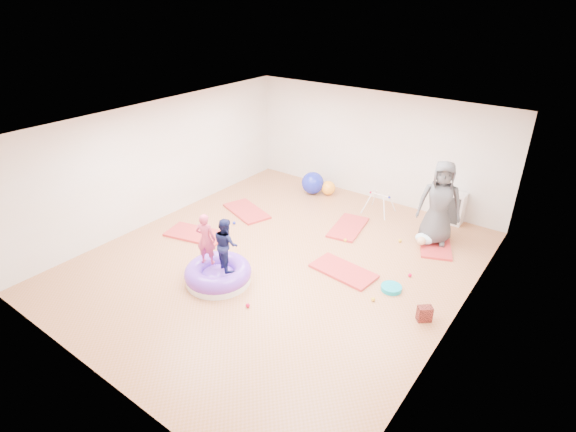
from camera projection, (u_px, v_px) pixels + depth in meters
The scene contains 19 objects.
room at pixel (279, 198), 8.61m from camera, with size 7.01×8.01×2.81m.
gym_mat_front_left at pixel (196, 234), 10.18m from camera, with size 1.34×0.67×0.06m, color #BD3517.
gym_mat_mid_left at pixel (247, 211), 11.23m from camera, with size 1.31×0.66×0.05m, color #BD3517.
gym_mat_center_back at pixel (348, 227), 10.47m from camera, with size 1.27×0.64×0.05m, color #BD3517.
gym_mat_right at pixel (343, 271), 8.85m from camera, with size 1.28×0.64×0.05m, color #BD3517.
gym_mat_rear_right at pixel (435, 244), 9.79m from camera, with size 1.26×0.63×0.05m, color #BD3517.
inflatable_cushion at pixel (218, 274), 8.52m from camera, with size 1.27×1.27×0.40m.
child_pink at pixel (206, 237), 8.33m from camera, with size 0.38×0.25×1.04m, color #C73C5E.
child_navy at pixel (226, 242), 8.17m from camera, with size 0.50×0.39×1.03m, color #121540.
adult_caregiver at pixel (440, 203), 9.44m from camera, with size 0.90×0.59×1.84m, color #404044.
infant at pixel (424, 239), 9.68m from camera, with size 0.40×0.41×0.24m.
ball_pit_balls at pixel (319, 261), 9.14m from camera, with size 4.31×3.79×0.08m.
exercise_ball_blue at pixel (313, 183), 12.15m from camera, with size 0.60×0.60×0.60m, color #1821A9.
exercise_ball_orange at pixel (328, 188), 12.12m from camera, with size 0.39×0.39×0.39m, color orange.
infant_play_gym at pixel (379, 201), 11.04m from camera, with size 0.67×0.64×0.51m.
cube_shelf at pixel (448, 206), 10.66m from camera, with size 0.76×0.37×0.76m.
balance_disc at pixel (391, 288), 8.31m from camera, with size 0.38×0.38×0.08m, color #0C99B0.
backpack at pixel (425, 314), 7.51m from camera, with size 0.24×0.15×0.28m, color maroon.
yellow_toy at pixel (238, 260), 9.23m from camera, with size 0.21×0.21×0.03m, color gold.
Camera 1 is at (4.80, -6.20, 4.99)m, focal length 28.00 mm.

